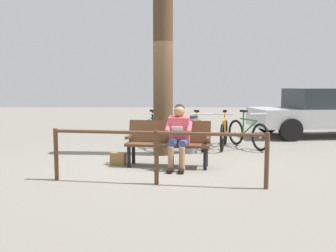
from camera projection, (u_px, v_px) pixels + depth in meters
name	position (u px, v px, depth m)	size (l,w,h in m)	color
ground_plane	(162.00, 165.00, 7.10)	(40.00, 40.00, 0.00)	slate
bench	(169.00, 140.00, 6.96)	(1.65, 0.71, 0.87)	#51331E
person_reading	(179.00, 133.00, 6.75)	(0.53, 0.81, 1.20)	#D84C59
handbag	(118.00, 159.00, 7.08)	(0.30, 0.14, 0.24)	olive
tree_trunk	(163.00, 64.00, 8.01)	(0.44, 0.44, 4.06)	#4C3823
litter_bin	(190.00, 134.00, 8.36)	(0.36, 0.36, 0.86)	slate
bicycle_orange	(247.00, 133.00, 9.07)	(0.76, 1.56, 0.94)	black
bicycle_red	(224.00, 134.00, 9.04)	(0.54, 1.65, 0.94)	black
bicycle_black	(198.00, 134.00, 9.03)	(0.48, 1.67, 0.94)	black
bicycle_blue	(178.00, 132.00, 9.32)	(0.61, 1.63, 0.94)	black
bicycle_silver	(154.00, 133.00, 9.18)	(0.67, 1.61, 0.94)	black
railing_fence	(156.00, 146.00, 5.63)	(3.37, 0.57, 0.85)	#51331E
parked_car	(324.00, 111.00, 11.13)	(4.36, 2.35, 1.47)	silver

